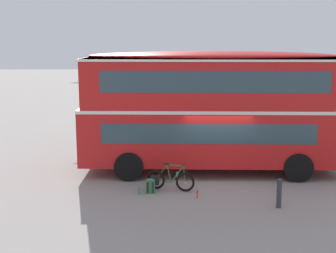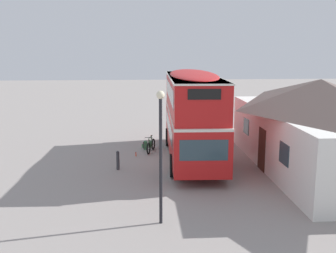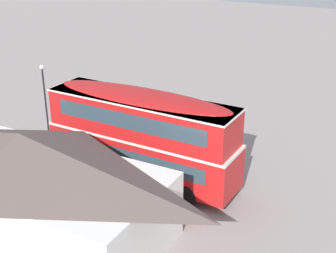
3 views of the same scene
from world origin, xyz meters
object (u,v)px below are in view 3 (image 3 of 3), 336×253
object	(u,v)px
backpack_on_ground	(204,165)
kerb_bollard	(151,137)
street_lamp	(45,93)
water_bottle_green_metal	(211,167)
water_bottle_red_squeeze	(182,157)
double_decker_bus	(142,133)
touring_bicycle	(191,163)

from	to	relation	value
backpack_on_ground	kerb_bollard	bearing A→B (deg)	-19.65
street_lamp	kerb_bollard	distance (m)	7.11
street_lamp	kerb_bollard	world-z (taller)	street_lamp
water_bottle_green_metal	kerb_bollard	bearing A→B (deg)	-15.94
street_lamp	water_bottle_green_metal	bearing A→B (deg)	-177.44
water_bottle_red_squeeze	street_lamp	xyz separation A→B (m)	(8.99, 0.88, 2.72)
water_bottle_red_squeeze	water_bottle_green_metal	world-z (taller)	water_bottle_red_squeeze
double_decker_bus	backpack_on_ground	distance (m)	4.18
backpack_on_ground	street_lamp	bearing A→B (deg)	1.66
double_decker_bus	backpack_on_ground	xyz separation A→B (m)	(-2.38, -2.49, -2.37)
double_decker_bus	street_lamp	distance (m)	8.49
double_decker_bus	water_bottle_red_squeeze	xyz separation A→B (m)	(-0.79, -3.07, -2.52)
touring_bicycle	kerb_bollard	xyz separation A→B (m)	(3.47, -1.76, 0.13)
street_lamp	backpack_on_ground	bearing A→B (deg)	-178.34
backpack_on_ground	water_bottle_green_metal	bearing A→B (deg)	-154.40
water_bottle_red_squeeze	kerb_bollard	xyz separation A→B (m)	(2.51, -0.89, 0.38)
water_bottle_red_squeeze	kerb_bollard	size ratio (longest dim) A/B	0.26
double_decker_bus	kerb_bollard	distance (m)	4.82
double_decker_bus	kerb_bollard	bearing A→B (deg)	-66.47
double_decker_bus	water_bottle_red_squeeze	distance (m)	4.05
double_decker_bus	backpack_on_ground	size ratio (longest dim) A/B	19.56
backpack_on_ground	water_bottle_red_squeeze	xyz separation A→B (m)	(1.59, -0.58, -0.15)
touring_bicycle	water_bottle_red_squeeze	bearing A→B (deg)	-42.67
backpack_on_ground	water_bottle_red_squeeze	bearing A→B (deg)	-20.02
touring_bicycle	kerb_bollard	size ratio (longest dim) A/B	1.75
touring_bicycle	backpack_on_ground	bearing A→B (deg)	-154.63
water_bottle_green_metal	backpack_on_ground	bearing A→B (deg)	25.60
touring_bicycle	kerb_bollard	distance (m)	3.89
water_bottle_green_metal	kerb_bollard	distance (m)	4.68
touring_bicycle	street_lamp	size ratio (longest dim) A/B	0.37
double_decker_bus	street_lamp	bearing A→B (deg)	-14.94
water_bottle_red_squeeze	kerb_bollard	distance (m)	2.69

